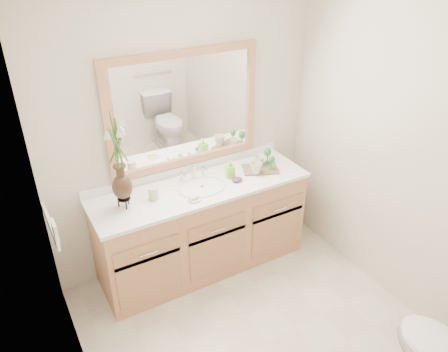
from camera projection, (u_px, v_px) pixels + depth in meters
floor at (266, 343)px, 3.23m from camera, size 2.60×2.60×0.00m
wall_back at (184, 133)px, 3.63m from camera, size 2.40×0.02×2.40m
wall_left at (75, 276)px, 2.13m from camera, size 0.02×2.60×2.40m
wall_right at (411, 162)px, 3.16m from camera, size 0.02×2.60×2.40m
vanity at (202, 228)px, 3.80m from camera, size 1.80×0.55×0.80m
counter at (201, 188)px, 3.60m from camera, size 1.84×0.57×0.03m
sink at (202, 193)px, 3.61m from camera, size 0.38×0.34×0.23m
mirror at (184, 110)px, 3.51m from camera, size 1.32×0.04×0.97m
switch_plate at (55, 230)px, 2.82m from camera, size 0.02×0.12×0.12m
flower_vase at (117, 148)px, 3.08m from camera, size 0.18×0.18×0.73m
tumbler at (153, 193)px, 3.40m from camera, size 0.08×0.08×0.10m
soap_dish at (194, 199)px, 3.40m from camera, size 0.11×0.11×0.04m
soap_bottle at (230, 169)px, 3.69m from camera, size 0.08×0.08×0.14m
purple_dish at (237, 179)px, 3.65m from camera, size 0.10×0.08×0.03m
tray at (260, 169)px, 3.83m from camera, size 0.36×0.31×0.02m
mug_left at (256, 167)px, 3.73m from camera, size 0.12×0.11×0.11m
mug_right at (259, 161)px, 3.86m from camera, size 0.12×0.12×0.09m
goblet_front at (272, 160)px, 3.78m from camera, size 0.06×0.06×0.13m
goblet_back at (268, 153)px, 3.87m from camera, size 0.07×0.07×0.15m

